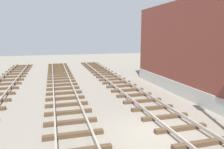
% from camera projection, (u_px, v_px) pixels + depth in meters
% --- Properties ---
extents(ground_plane, '(80.00, 80.00, 0.00)m').
position_uv_depth(ground_plane, '(150.00, 134.00, 8.97)').
color(ground_plane, gray).
extents(track_near_building, '(2.50, 48.38, 0.32)m').
position_uv_depth(track_near_building, '(181.00, 128.00, 9.35)').
color(track_near_building, '#4C3826').
rests_on(track_near_building, ground).
extents(track_centre, '(2.50, 48.38, 0.32)m').
position_uv_depth(track_centre, '(75.00, 142.00, 8.11)').
color(track_centre, '#4C3826').
rests_on(track_centre, ground).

